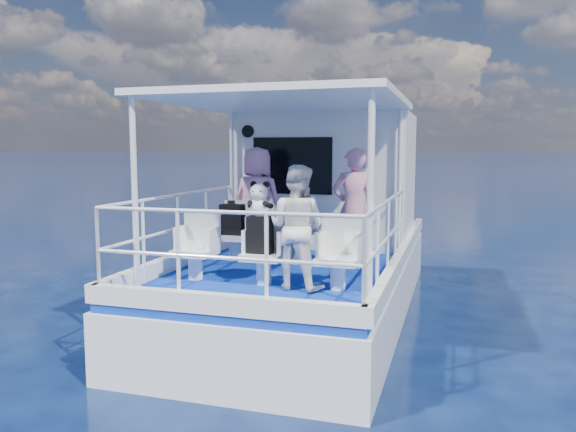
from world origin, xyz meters
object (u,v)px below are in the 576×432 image
object	(u,v)px
passenger_port_fwd	(257,201)
passenger_stbd_aft	(297,227)
panda	(260,199)
backpack_center	(260,235)

from	to	relation	value
passenger_port_fwd	passenger_stbd_aft	world-z (taller)	passenger_port_fwd
passenger_stbd_aft	panda	world-z (taller)	passenger_stbd_aft
passenger_stbd_aft	backpack_center	size ratio (longest dim) A/B	3.25
passenger_port_fwd	panda	xyz separation A→B (m)	(0.70, -1.84, 0.20)
passenger_port_fwd	passenger_stbd_aft	size ratio (longest dim) A/B	1.15
passenger_stbd_aft	backpack_center	xyz separation A→B (m)	(-0.47, 0.05, -0.12)
backpack_center	panda	world-z (taller)	panda
passenger_stbd_aft	backpack_center	world-z (taller)	passenger_stbd_aft
passenger_port_fwd	passenger_stbd_aft	distance (m)	2.22
passenger_stbd_aft	backpack_center	distance (m)	0.48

